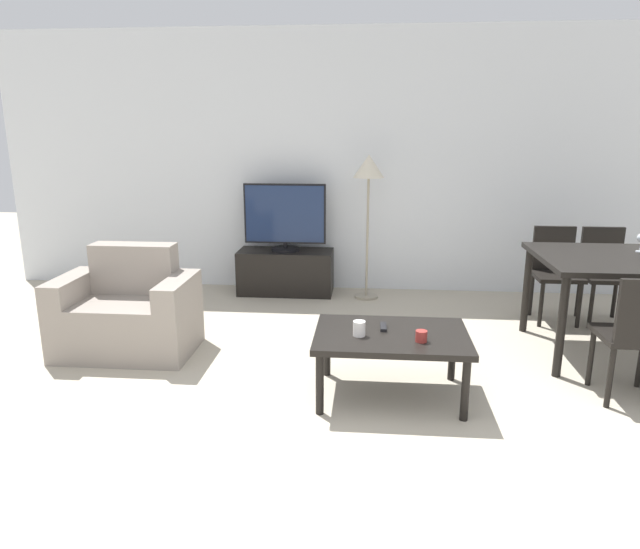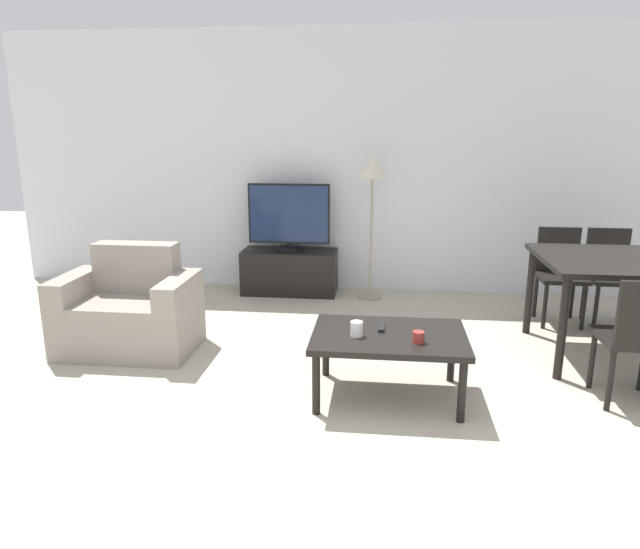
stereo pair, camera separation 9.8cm
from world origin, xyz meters
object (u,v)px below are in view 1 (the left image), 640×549
object	(u,v)px
coffee_table	(391,340)
cup_white_near	(359,328)
tv_stand	(286,272)
dining_chair_far_left	(555,268)
remote_primary	(383,327)
cup_colored_far	(421,336)
tv	(285,217)
dining_chair_near	(637,332)
dining_table	(621,268)
dining_chair_far	(604,269)
armchair	(128,314)
floor_lamp	(369,177)

from	to	relation	value
coffee_table	cup_white_near	bearing A→B (deg)	-162.23
tv_stand	dining_chair_far_left	bearing A→B (deg)	-13.59
coffee_table	remote_primary	bearing A→B (deg)	120.18
remote_primary	cup_colored_far	bearing A→B (deg)	-44.10
tv	dining_chair_near	bearing A→B (deg)	-41.66
dining_table	remote_primary	bearing A→B (deg)	-156.15
dining_chair_far	cup_colored_far	world-z (taller)	dining_chair_far
tv	cup_colored_far	world-z (taller)	tv
dining_chair_near	armchair	bearing A→B (deg)	171.06
tv	dining_chair_far	world-z (taller)	tv
cup_white_near	cup_colored_far	distance (m)	0.39
dining_chair_far	remote_primary	world-z (taller)	dining_chair_far
coffee_table	cup_colored_far	world-z (taller)	cup_colored_far
tv_stand	remote_primary	size ratio (longest dim) A/B	6.59
remote_primary	tv	bearing A→B (deg)	113.76
dining_chair_far	dining_chair_far_left	size ratio (longest dim) A/B	1.00
armchair	dining_table	xyz separation A→B (m)	(3.76, 0.27, 0.39)
dining_chair_far	cup_white_near	distance (m)	2.79
armchair	cup_colored_far	bearing A→B (deg)	-18.56
dining_chair_near	floor_lamp	size ratio (longest dim) A/B	0.58
tv_stand	tv	size ratio (longest dim) A/B	1.17
armchair	dining_chair_near	xyz separation A→B (m)	(3.54, -0.56, 0.17)
armchair	remote_primary	xyz separation A→B (m)	(1.97, -0.52, 0.14)
tv	remote_primary	bearing A→B (deg)	-66.24
dining_chair_near	remote_primary	xyz separation A→B (m)	(-1.57, 0.04, -0.03)
armchair	dining_table	bearing A→B (deg)	4.15
remote_primary	cup_white_near	world-z (taller)	cup_white_near
armchair	dining_chair_near	world-z (taller)	dining_chair_near
remote_primary	cup_colored_far	distance (m)	0.32
armchair	dining_chair_far_left	xyz separation A→B (m)	(3.54, 1.10, 0.17)
dining_table	dining_chair_far	size ratio (longest dim) A/B	1.44
dining_chair_far	dining_chair_far_left	xyz separation A→B (m)	(-0.43, 0.00, 0.00)
dining_table	cup_colored_far	world-z (taller)	dining_table
floor_lamp	dining_chair_near	bearing A→B (deg)	-51.93
floor_lamp	cup_colored_far	size ratio (longest dim) A/B	20.21
coffee_table	dining_chair_far_left	distance (m)	2.29
dining_chair_far	cup_white_near	bearing A→B (deg)	-140.54
coffee_table	tv_stand	bearing A→B (deg)	113.99
remote_primary	cup_colored_far	world-z (taller)	cup_colored_far
dining_chair_near	cup_colored_far	distance (m)	1.36
floor_lamp	cup_colored_far	world-z (taller)	floor_lamp
dining_chair_far_left	armchair	bearing A→B (deg)	-162.72
coffee_table	dining_table	distance (m)	1.97
dining_chair_near	dining_chair_far_left	bearing A→B (deg)	90.00
tv_stand	cup_colored_far	bearing A→B (deg)	-63.77
dining_table	remote_primary	xyz separation A→B (m)	(-1.79, -0.79, -0.24)
tv	dining_chair_far	bearing A→B (deg)	-11.66
tv_stand	cup_colored_far	size ratio (longest dim) A/B	13.69
tv	coffee_table	distance (m)	2.58
dining_table	dining_chair_near	xyz separation A→B (m)	(-0.21, -0.83, -0.21)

